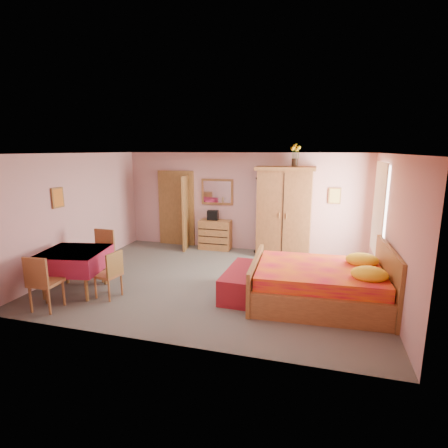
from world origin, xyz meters
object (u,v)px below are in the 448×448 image
(chest_of_drawers, at_px, (215,235))
(bench, at_px, (241,281))
(floor_lamp, at_px, (259,216))
(wardrobe, at_px, (284,212))
(dining_table, at_px, (75,271))
(wall_mirror, at_px, (217,192))
(bed, at_px, (319,273))
(chair_east, at_px, (108,274))
(sunflower_vase, at_px, (295,155))
(chair_south, at_px, (46,282))
(chair_west, at_px, (43,267))
(chair_north, at_px, (99,255))
(stereo, at_px, (213,215))

(chest_of_drawers, relative_size, bench, 0.59)
(chest_of_drawers, relative_size, floor_lamp, 0.43)
(wardrobe, relative_size, dining_table, 2.04)
(wall_mirror, bearing_deg, bed, -48.25)
(dining_table, height_order, chair_east, chair_east)
(bench, bearing_deg, dining_table, -166.10)
(floor_lamp, xyz_separation_m, sunflower_vase, (0.86, -0.07, 1.55))
(wardrobe, xyz_separation_m, chair_south, (-3.53, -4.19, -0.65))
(chest_of_drawers, xyz_separation_m, bench, (1.36, -2.77, -0.16))
(bed, xyz_separation_m, chair_south, (-4.44, -1.51, -0.05))
(bench, bearing_deg, chair_south, -153.24)
(chair_east, bearing_deg, chair_west, 98.13)
(wall_mirror, bearing_deg, chair_north, -119.97)
(floor_lamp, bearing_deg, chair_north, -135.41)
(floor_lamp, bearing_deg, bed, -60.92)
(wall_mirror, distance_m, bench, 3.52)
(stereo, bearing_deg, chair_south, -110.29)
(chair_east, bearing_deg, chair_north, 52.78)
(dining_table, relative_size, chair_south, 1.14)
(chair_south, distance_m, chair_east, 1.01)
(wardrobe, bearing_deg, wall_mirror, 170.68)
(floor_lamp, distance_m, dining_table, 4.62)
(wardrobe, relative_size, sunflower_vase, 4.14)
(chair_west, bearing_deg, chair_north, 130.25)
(bench, distance_m, chair_south, 3.41)
(sunflower_vase, distance_m, bed, 3.46)
(chair_south, distance_m, chair_north, 1.49)
(floor_lamp, distance_m, chair_east, 4.24)
(wardrobe, height_order, chair_south, wardrobe)
(chair_south, bearing_deg, sunflower_vase, 45.97)
(sunflower_vase, distance_m, chair_east, 5.10)
(floor_lamp, height_order, wardrobe, wardrobe)
(dining_table, bearing_deg, chest_of_drawers, 64.13)
(wardrobe, xyz_separation_m, bed, (0.91, -2.68, -0.59))
(sunflower_vase, relative_size, dining_table, 0.49)
(sunflower_vase, xyz_separation_m, bench, (-0.70, -2.73, -2.30))
(wall_mirror, bearing_deg, sunflower_vase, -7.85)
(chair_north, relative_size, chair_east, 1.17)
(stereo, distance_m, bench, 3.22)
(floor_lamp, bearing_deg, chair_west, -135.73)
(chair_south, bearing_deg, floor_lamp, 53.63)
(chest_of_drawers, bearing_deg, chair_south, -111.36)
(wardrobe, relative_size, chair_north, 2.21)
(chest_of_drawers, relative_size, chair_north, 0.83)
(floor_lamp, relative_size, wardrobe, 0.87)
(bench, bearing_deg, wardrobe, 79.48)
(bed, relative_size, bench, 1.64)
(wall_mirror, relative_size, bench, 0.62)
(chair_north, bearing_deg, dining_table, 88.89)
(wardrobe, height_order, dining_table, wardrobe)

